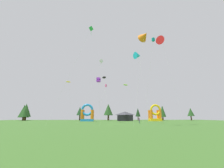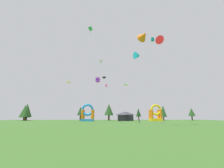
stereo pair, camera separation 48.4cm
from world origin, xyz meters
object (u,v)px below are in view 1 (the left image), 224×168
(kite_white_diamond, at_px, (101,62))
(kite_orange_delta, at_px, (144,36))
(kite_red_delta, at_px, (162,41))
(inflatable_red_slide, at_px, (87,115))
(kite_yellow_parafoil, at_px, (68,82))
(inflatable_blue_arch, at_px, (155,115))
(kite_green_diamond, at_px, (91,30))
(festival_tent, at_px, (125,116))
(person_far_side, at_px, (139,120))
(kite_cyan_delta, at_px, (138,56))
(kite_lime_parafoil, at_px, (126,85))
(kite_black_parafoil, at_px, (104,77))
(kite_pink_box, at_px, (106,86))
(kite_purple_box, at_px, (98,80))
(kite_teal_box, at_px, (153,40))

(kite_white_diamond, bearing_deg, kite_orange_delta, -45.00)
(kite_red_delta, relative_size, inflatable_red_slide, 2.99)
(kite_yellow_parafoil, xyz_separation_m, inflatable_blue_arch, (38.51, 5.37, -13.58))
(kite_green_diamond, bearing_deg, inflatable_red_slide, 96.22)
(kite_white_diamond, height_order, festival_tent, kite_white_diamond)
(inflatable_red_slide, bearing_deg, person_far_side, -49.45)
(kite_cyan_delta, bearing_deg, inflatable_blue_arch, 62.47)
(kite_lime_parafoil, relative_size, kite_green_diamond, 0.65)
(kite_orange_delta, relative_size, kite_yellow_parafoil, 1.30)
(kite_black_parafoil, relative_size, kite_orange_delta, 0.71)
(person_far_side, distance_m, inflatable_blue_arch, 25.97)
(kite_lime_parafoil, distance_m, kite_pink_box, 8.34)
(kite_black_parafoil, xyz_separation_m, festival_tent, (9.82, 21.46, -12.78))
(kite_white_diamond, height_order, person_far_side, kite_white_diamond)
(kite_pink_box, xyz_separation_m, kite_white_diamond, (-1.66, -18.81, 3.33))
(kite_red_delta, relative_size, inflatable_blue_arch, 2.98)
(kite_red_delta, height_order, kite_purple_box, kite_red_delta)
(kite_red_delta, height_order, festival_tent, kite_red_delta)
(kite_lime_parafoil, bearing_deg, kite_teal_box, -85.98)
(kite_white_diamond, xyz_separation_m, inflatable_blue_arch, (24.23, 27.17, -14.82))
(kite_green_diamond, relative_size, inflatable_red_slide, 3.18)
(kite_red_delta, relative_size, festival_tent, 3.23)
(kite_cyan_delta, height_order, kite_pink_box, kite_cyan_delta)
(inflatable_blue_arch, bearing_deg, inflatable_red_slide, -176.61)
(person_far_side, bearing_deg, kite_lime_parafoil, 38.71)
(kite_orange_delta, height_order, kite_purple_box, kite_orange_delta)
(kite_yellow_parafoil, bearing_deg, inflatable_red_slide, 23.77)
(kite_lime_parafoil, bearing_deg, kite_black_parafoil, -126.80)
(kite_cyan_delta, height_order, kite_orange_delta, kite_cyan_delta)
(kite_lime_parafoil, bearing_deg, kite_red_delta, -78.23)
(kite_pink_box, height_order, kite_purple_box, kite_pink_box)
(kite_purple_box, distance_m, person_far_side, 20.30)
(kite_green_diamond, xyz_separation_m, festival_tent, (13.24, 37.41, -20.72))
(kite_white_diamond, bearing_deg, person_far_side, 21.24)
(kite_black_parafoil, distance_m, festival_tent, 26.84)
(kite_orange_delta, distance_m, inflatable_red_slide, 42.90)
(kite_yellow_parafoil, height_order, kite_teal_box, kite_teal_box)
(person_far_side, height_order, inflatable_blue_arch, inflatable_blue_arch)
(kite_orange_delta, relative_size, person_far_side, 13.83)
(kite_cyan_delta, bearing_deg, kite_white_diamond, -166.13)
(person_far_side, distance_m, festival_tent, 24.73)
(kite_lime_parafoil, xyz_separation_m, inflatable_blue_arch, (14.31, 7.36, -12.11))
(kite_orange_delta, height_order, inflatable_blue_arch, kite_orange_delta)
(kite_white_diamond, bearing_deg, festival_tent, 69.85)
(kite_green_diamond, xyz_separation_m, kite_purple_box, (2.14, -0.91, -12.86))
(kite_white_diamond, xyz_separation_m, festival_tent, (10.72, 29.22, -15.50))
(kite_teal_box, relative_size, inflatable_red_slide, 2.65)
(kite_green_diamond, bearing_deg, kite_purple_box, -22.91)
(kite_red_delta, bearing_deg, kite_black_parafoil, 134.44)
(kite_lime_parafoil, bearing_deg, kite_pink_box, -173.08)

